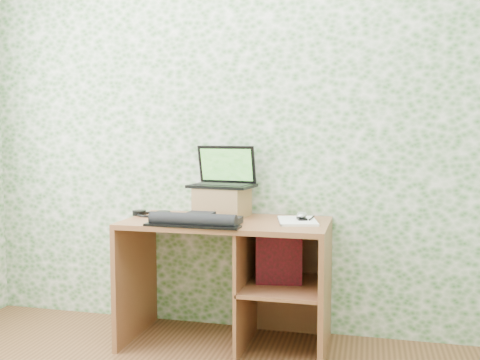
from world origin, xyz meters
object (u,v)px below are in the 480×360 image
(desk, at_px, (240,265))
(keyboard, at_px, (196,220))
(notepad, at_px, (297,221))
(laptop, at_px, (224,177))
(riser, at_px, (222,202))

(desk, height_order, keyboard, keyboard)
(keyboard, relative_size, notepad, 1.79)
(desk, distance_m, notepad, 0.44)
(desk, xyz_separation_m, notepad, (0.34, 0.01, 0.28))
(keyboard, bearing_deg, desk, 47.40)
(keyboard, height_order, notepad, keyboard)
(laptop, bearing_deg, notepad, -9.63)
(riser, height_order, keyboard, riser)
(riser, height_order, notepad, riser)
(desk, xyz_separation_m, keyboard, (-0.20, -0.21, 0.30))
(desk, relative_size, riser, 4.00)
(riser, bearing_deg, notepad, -12.79)
(laptop, bearing_deg, desk, -39.95)
(riser, distance_m, notepad, 0.50)
(keyboard, bearing_deg, notepad, 23.21)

